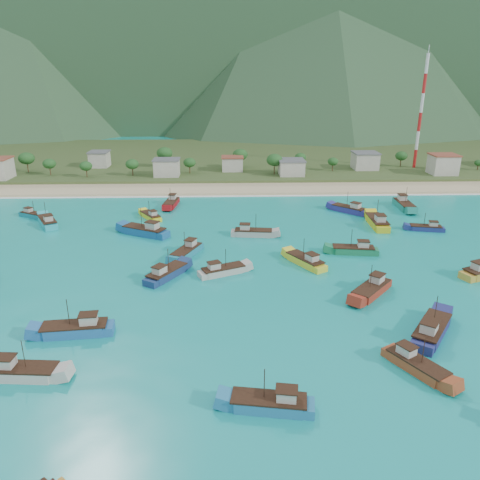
{
  "coord_description": "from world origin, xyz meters",
  "views": [
    {
      "loc": [
        -7.67,
        -82.18,
        39.38
      ],
      "look_at": [
        -4.52,
        18.0,
        3.0
      ],
      "focal_mm": 35.0,
      "sensor_mm": 36.0,
      "label": 1
    }
  ],
  "objects_px": {
    "boat_2": "(377,222)",
    "boat_12": "(349,210)",
    "boat_25": "(76,330)",
    "boat_4": "(187,252)",
    "boat_13": "(431,331)",
    "boat_3": "(354,250)",
    "boat_6": "(151,216)",
    "boat_11": "(171,203)",
    "boat_27": "(404,205)",
    "boat_16": "(416,366)",
    "radio_tower": "(421,113)",
    "boat_31": "(270,404)",
    "boat_26": "(48,222)",
    "boat_7": "(371,290)",
    "boat_21": "(21,373)",
    "boat_18": "(306,262)",
    "boat_8": "(33,215)",
    "boat_10": "(222,271)",
    "boat_15": "(166,274)",
    "boat_23": "(253,233)",
    "boat_30": "(426,228)",
    "boat_28": "(145,231)"
  },
  "relations": [
    {
      "from": "boat_16",
      "to": "boat_25",
      "type": "xyz_separation_m",
      "value": [
        -50.17,
        10.95,
        0.15
      ]
    },
    {
      "from": "boat_13",
      "to": "boat_27",
      "type": "xyz_separation_m",
      "value": [
        22.04,
        72.22,
        0.02
      ]
    },
    {
      "from": "boat_6",
      "to": "boat_23",
      "type": "bearing_deg",
      "value": -62.33
    },
    {
      "from": "boat_11",
      "to": "boat_4",
      "type": "bearing_deg",
      "value": 107.27
    },
    {
      "from": "boat_13",
      "to": "boat_18",
      "type": "xyz_separation_m",
      "value": [
        -15.01,
        29.32,
        -0.16
      ]
    },
    {
      "from": "boat_2",
      "to": "boat_8",
      "type": "bearing_deg",
      "value": 175.82
    },
    {
      "from": "boat_10",
      "to": "boat_31",
      "type": "xyz_separation_m",
      "value": [
        6.09,
        -41.0,
        0.06
      ]
    },
    {
      "from": "boat_11",
      "to": "boat_13",
      "type": "height_order",
      "value": "boat_13"
    },
    {
      "from": "boat_4",
      "to": "boat_31",
      "type": "distance_m",
      "value": 53.48
    },
    {
      "from": "boat_6",
      "to": "boat_30",
      "type": "distance_m",
      "value": 74.77
    },
    {
      "from": "boat_3",
      "to": "boat_12",
      "type": "bearing_deg",
      "value": -4.49
    },
    {
      "from": "boat_8",
      "to": "boat_26",
      "type": "height_order",
      "value": "boat_26"
    },
    {
      "from": "boat_21",
      "to": "boat_26",
      "type": "relative_size",
      "value": 0.94
    },
    {
      "from": "boat_3",
      "to": "radio_tower",
      "type": "bearing_deg",
      "value": -20.33
    },
    {
      "from": "boat_11",
      "to": "boat_12",
      "type": "height_order",
      "value": "boat_12"
    },
    {
      "from": "boat_31",
      "to": "boat_25",
      "type": "bearing_deg",
      "value": 66.83
    },
    {
      "from": "boat_11",
      "to": "boat_15",
      "type": "distance_m",
      "value": 53.69
    },
    {
      "from": "boat_13",
      "to": "boat_27",
      "type": "relative_size",
      "value": 0.95
    },
    {
      "from": "boat_7",
      "to": "boat_21",
      "type": "height_order",
      "value": "boat_7"
    },
    {
      "from": "boat_16",
      "to": "boat_26",
      "type": "relative_size",
      "value": 0.88
    },
    {
      "from": "boat_2",
      "to": "boat_6",
      "type": "height_order",
      "value": "boat_2"
    },
    {
      "from": "boat_2",
      "to": "boat_30",
      "type": "xyz_separation_m",
      "value": [
        11.67,
        -4.26,
        -0.41
      ]
    },
    {
      "from": "boat_10",
      "to": "boat_13",
      "type": "relative_size",
      "value": 0.87
    },
    {
      "from": "boat_3",
      "to": "boat_23",
      "type": "xyz_separation_m",
      "value": [
        -22.54,
        12.79,
        0.0
      ]
    },
    {
      "from": "boat_3",
      "to": "boat_26",
      "type": "height_order",
      "value": "boat_26"
    },
    {
      "from": "boat_3",
      "to": "boat_6",
      "type": "relative_size",
      "value": 1.18
    },
    {
      "from": "boat_10",
      "to": "boat_30",
      "type": "relative_size",
      "value": 1.12
    },
    {
      "from": "boat_2",
      "to": "boat_25",
      "type": "distance_m",
      "value": 83.62
    },
    {
      "from": "boat_16",
      "to": "boat_18",
      "type": "bearing_deg",
      "value": -107.12
    },
    {
      "from": "boat_18",
      "to": "boat_27",
      "type": "relative_size",
      "value": 0.86
    },
    {
      "from": "boat_11",
      "to": "boat_23",
      "type": "bearing_deg",
      "value": 135.84
    },
    {
      "from": "boat_6",
      "to": "boat_12",
      "type": "xyz_separation_m",
      "value": [
        57.66,
        4.29,
        0.2
      ]
    },
    {
      "from": "boat_2",
      "to": "boat_12",
      "type": "xyz_separation_m",
      "value": [
        -4.32,
        12.88,
        -0.17
      ]
    },
    {
      "from": "boat_21",
      "to": "boat_7",
      "type": "bearing_deg",
      "value": 117.5
    },
    {
      "from": "boat_4",
      "to": "boat_13",
      "type": "relative_size",
      "value": 0.95
    },
    {
      "from": "boat_10",
      "to": "boat_16",
      "type": "bearing_deg",
      "value": 14.57
    },
    {
      "from": "boat_4",
      "to": "boat_7",
      "type": "relative_size",
      "value": 1.06
    },
    {
      "from": "boat_6",
      "to": "boat_15",
      "type": "distance_m",
      "value": 41.48
    },
    {
      "from": "radio_tower",
      "to": "boat_15",
      "type": "distance_m",
      "value": 139.3
    },
    {
      "from": "boat_10",
      "to": "boat_31",
      "type": "distance_m",
      "value": 41.45
    },
    {
      "from": "boat_13",
      "to": "boat_28",
      "type": "bearing_deg",
      "value": 173.14
    },
    {
      "from": "boat_4",
      "to": "boat_13",
      "type": "distance_m",
      "value": 54.23
    },
    {
      "from": "boat_13",
      "to": "boat_23",
      "type": "bearing_deg",
      "value": 154.32
    },
    {
      "from": "boat_8",
      "to": "boat_27",
      "type": "bearing_deg",
      "value": 121.71
    },
    {
      "from": "boat_4",
      "to": "boat_11",
      "type": "height_order",
      "value": "boat_4"
    },
    {
      "from": "radio_tower",
      "to": "boat_2",
      "type": "xyz_separation_m",
      "value": [
        -37.52,
        -71.65,
        -22.68
      ]
    },
    {
      "from": "radio_tower",
      "to": "boat_8",
      "type": "bearing_deg",
      "value": -155.55
    },
    {
      "from": "boat_10",
      "to": "radio_tower",
      "type": "bearing_deg",
      "value": 117.88
    },
    {
      "from": "boat_15",
      "to": "boat_26",
      "type": "relative_size",
      "value": 0.94
    },
    {
      "from": "boat_12",
      "to": "boat_16",
      "type": "height_order",
      "value": "boat_12"
    }
  ]
}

